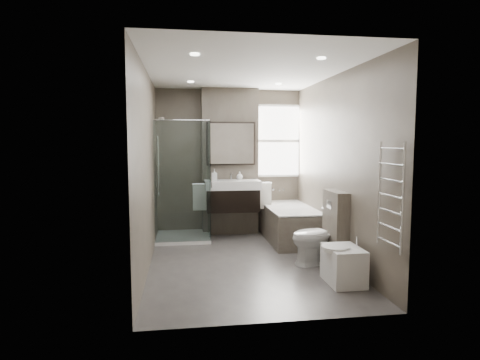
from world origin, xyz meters
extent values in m
cube|color=#474341|center=(0.00, 0.00, -0.03)|extent=(2.65, 3.85, 0.05)
cube|color=silver|center=(0.00, 0.00, 2.62)|extent=(2.65, 3.85, 0.05)
cube|color=brown|center=(0.00, 1.92, 1.30)|extent=(2.65, 0.05, 2.60)
cube|color=brown|center=(0.00, -1.92, 1.30)|extent=(2.65, 0.05, 2.60)
cube|color=brown|center=(-1.32, 0.00, 1.30)|extent=(0.05, 3.85, 2.60)
cube|color=brown|center=(1.32, 0.00, 1.30)|extent=(0.05, 3.85, 2.60)
cube|color=#544C42|center=(0.00, 1.77, 1.30)|extent=(1.00, 0.25, 2.60)
cube|color=black|center=(0.00, 1.42, 0.66)|extent=(0.90, 0.45, 0.38)
cube|color=white|center=(0.00, 1.42, 0.92)|extent=(0.95, 0.47, 0.15)
cylinder|color=silver|center=(0.00, 1.59, 1.06)|extent=(0.03, 0.03, 0.12)
cylinder|color=silver|center=(0.00, 1.53, 1.11)|extent=(0.02, 0.12, 0.02)
cube|color=black|center=(0.00, 1.62, 1.63)|extent=(0.86, 0.06, 0.76)
cube|color=white|center=(0.00, 1.58, 1.63)|extent=(0.80, 0.02, 0.70)
cube|color=silver|center=(-0.56, 1.40, 0.72)|extent=(0.24, 0.06, 0.44)
cube|color=silver|center=(0.56, 1.40, 0.72)|extent=(0.24, 0.06, 0.44)
cube|color=white|center=(-0.85, 1.45, 0.03)|extent=(0.90, 0.90, 0.06)
cube|color=white|center=(-0.85, 1.01, 1.03)|extent=(0.88, 0.01, 1.94)
cube|color=white|center=(-0.41, 1.45, 1.03)|extent=(0.01, 0.88, 1.94)
cylinder|color=silver|center=(-1.25, 1.45, 1.25)|extent=(0.02, 0.02, 1.00)
cube|color=#544C42|center=(0.93, 1.10, 0.28)|extent=(0.75, 1.60, 0.55)
cube|color=white|center=(0.93, 1.10, 0.56)|extent=(0.75, 1.60, 0.03)
cube|color=white|center=(0.93, 1.10, 0.49)|extent=(0.61, 1.42, 0.12)
cube|color=white|center=(0.90, 1.88, 1.67)|extent=(0.98, 0.04, 1.33)
cube|color=white|center=(0.90, 1.85, 1.67)|extent=(0.90, 0.01, 1.25)
cube|color=white|center=(0.90, 1.85, 1.68)|extent=(0.90, 0.01, 0.05)
imported|color=white|center=(0.97, -0.22, 0.38)|extent=(0.84, 0.62, 0.76)
cube|color=#544C42|center=(1.21, -0.25, 0.50)|extent=(0.18, 0.55, 1.00)
cube|color=silver|center=(1.11, -0.25, 0.82)|extent=(0.01, 0.16, 0.11)
cube|color=white|center=(1.02, -1.00, 0.21)|extent=(0.39, 0.54, 0.43)
cylinder|color=white|center=(0.91, -1.00, 0.42)|extent=(0.32, 0.32, 0.05)
cylinder|color=silver|center=(1.18, -1.00, 0.50)|extent=(0.02, 0.02, 0.10)
cylinder|color=silver|center=(1.25, -1.83, 1.12)|extent=(0.03, 0.03, 1.10)
cylinder|color=silver|center=(1.25, -1.37, 1.12)|extent=(0.03, 0.03, 1.10)
cube|color=silver|center=(1.25, -1.60, 1.12)|extent=(0.02, 0.46, 1.00)
imported|color=white|center=(-0.31, 1.46, 1.10)|extent=(0.09, 0.09, 0.19)
imported|color=white|center=(0.15, 1.55, 1.07)|extent=(0.11, 0.11, 0.14)
camera|label=1|loc=(-0.84, -5.38, 1.67)|focal=30.00mm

